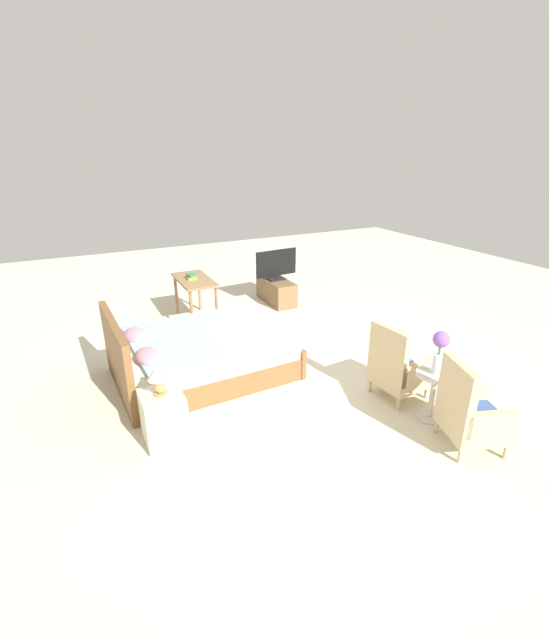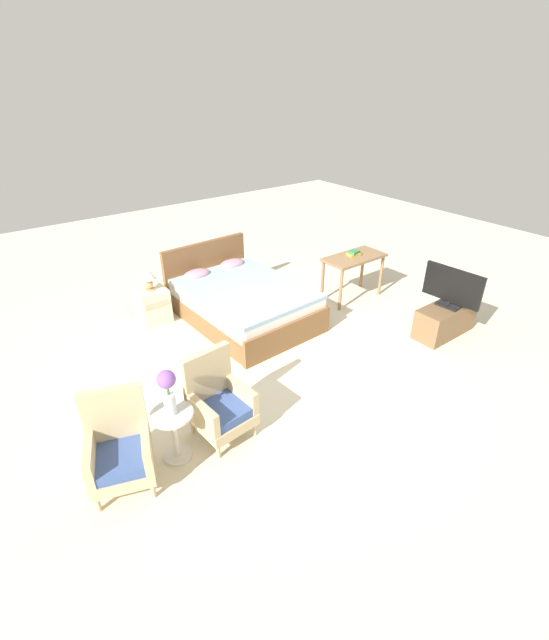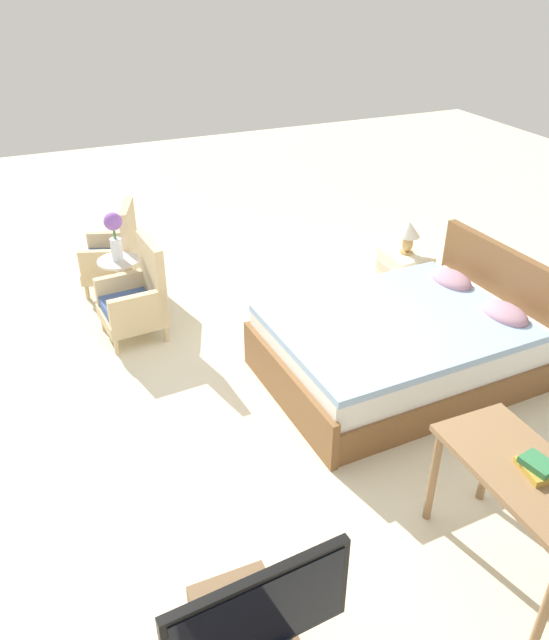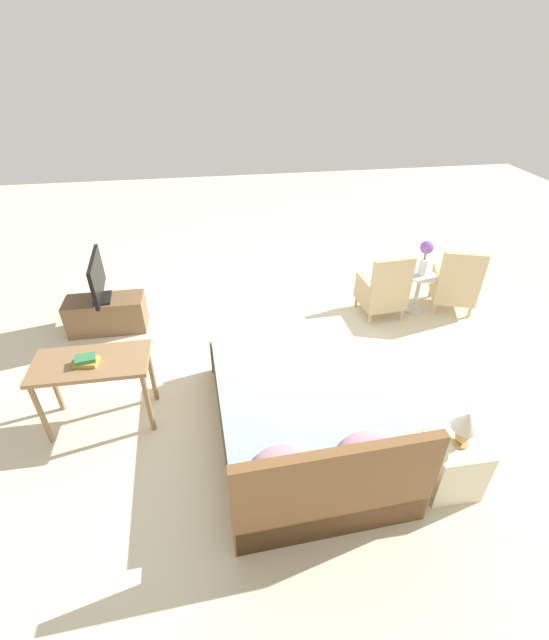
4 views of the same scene
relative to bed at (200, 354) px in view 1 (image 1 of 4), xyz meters
The scene contains 12 objects.
ground_plane 1.19m from the bed, 99.89° to the right, with size 16.00×16.00×0.00m, color beige.
bed is the anchor object (origin of this frame).
armchair_by_window_left 3.16m from the bed, 143.10° to the right, with size 0.69×0.69×0.92m.
armchair_by_window_right 2.42m from the bed, 128.54° to the right, with size 0.58×0.58×0.92m.
side_table 2.81m from the bed, 136.22° to the right, with size 0.40×0.40×0.55m.
flower_vase 2.86m from the bed, 136.22° to the right, with size 0.17×0.17×0.48m.
nightstand 1.33m from the bed, 146.88° to the left, with size 0.44×0.41×0.53m.
table_lamp 1.40m from the bed, 146.86° to the left, with size 0.22×0.22×0.33m.
tv_stand 2.99m from the bed, 45.63° to the right, with size 0.96×0.40×0.45m.
tv_flatscreen 3.02m from the bed, 45.60° to the right, with size 0.22×0.83×0.56m.
vanity_desk 1.96m from the bed, 15.12° to the right, with size 1.04×0.52×0.74m.
book_stack 2.00m from the bed, 14.06° to the right, with size 0.22×0.17×0.08m.
Camera 1 is at (-4.60, 2.47, 2.76)m, focal length 24.00 mm.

